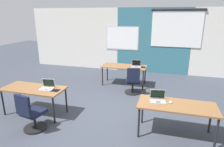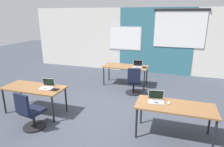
% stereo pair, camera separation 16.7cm
% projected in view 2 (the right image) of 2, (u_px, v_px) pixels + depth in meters
% --- Properties ---
extents(ground_plane, '(24.00, 24.00, 0.00)m').
position_uv_depth(ground_plane, '(105.00, 111.00, 5.30)').
color(ground_plane, '#383D47').
extents(back_wall_assembly, '(10.00, 0.27, 2.80)m').
position_uv_depth(back_wall_assembly, '(137.00, 40.00, 8.70)').
color(back_wall_assembly, silver).
rests_on(back_wall_assembly, ground).
extents(desk_near_left, '(1.60, 0.70, 0.72)m').
position_uv_depth(desk_near_left, '(34.00, 89.00, 5.07)').
color(desk_near_left, brown).
rests_on(desk_near_left, ground).
extents(desk_near_right, '(1.60, 0.70, 0.72)m').
position_uv_depth(desk_near_right, '(175.00, 108.00, 4.05)').
color(desk_near_right, brown).
rests_on(desk_near_right, ground).
extents(desk_far_center, '(1.60, 0.70, 0.72)m').
position_uv_depth(desk_far_center, '(126.00, 68.00, 7.11)').
color(desk_far_center, brown).
rests_on(desk_far_center, ground).
extents(laptop_far_right, '(0.36, 0.31, 0.24)m').
position_uv_depth(laptop_far_right, '(138.00, 66.00, 6.96)').
color(laptop_far_right, '#9E9EA3').
rests_on(laptop_far_right, desk_far_center).
extents(mousepad_far_right, '(0.22, 0.19, 0.00)m').
position_uv_depth(mousepad_far_right, '(144.00, 68.00, 6.89)').
color(mousepad_far_right, black).
rests_on(mousepad_far_right, desk_far_center).
extents(mouse_far_right, '(0.06, 0.10, 0.03)m').
position_uv_depth(mouse_far_right, '(144.00, 67.00, 6.89)').
color(mouse_far_right, black).
rests_on(mouse_far_right, mousepad_far_right).
extents(chair_far_right, '(0.52, 0.58, 0.92)m').
position_uv_depth(chair_far_right, '(134.00, 83.00, 6.36)').
color(chair_far_right, black).
rests_on(chair_far_right, ground).
extents(laptop_near_right_inner, '(0.37, 0.33, 0.23)m').
position_uv_depth(laptop_near_right_inner, '(156.00, 99.00, 4.21)').
color(laptop_near_right_inner, '#9E9EA3').
rests_on(laptop_near_right_inner, desk_near_right).
extents(mouse_near_right_inner, '(0.07, 0.11, 0.03)m').
position_uv_depth(mouse_near_right_inner, '(169.00, 103.00, 4.12)').
color(mouse_near_right_inner, silver).
rests_on(mouse_near_right_inner, desk_near_right).
extents(laptop_near_left_inner, '(0.37, 0.33, 0.23)m').
position_uv_depth(laptop_near_left_inner, '(47.00, 86.00, 5.00)').
color(laptop_near_left_inner, silver).
rests_on(laptop_near_left_inner, desk_near_left).
extents(mousepad_near_left_inner, '(0.22, 0.19, 0.00)m').
position_uv_depth(mousepad_near_left_inner, '(55.00, 90.00, 4.88)').
color(mousepad_near_left_inner, black).
rests_on(mousepad_near_left_inner, desk_near_left).
extents(mouse_near_left_inner, '(0.09, 0.11, 0.03)m').
position_uv_depth(mouse_near_left_inner, '(55.00, 89.00, 4.87)').
color(mouse_near_left_inner, black).
rests_on(mouse_near_left_inner, mousepad_near_left_inner).
extents(chair_near_left_inner, '(0.52, 0.57, 0.92)m').
position_uv_depth(chair_near_left_inner, '(30.00, 114.00, 4.40)').
color(chair_near_left_inner, black).
rests_on(chair_near_left_inner, ground).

